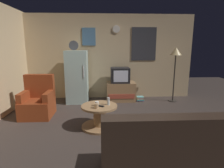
{
  "coord_description": "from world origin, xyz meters",
  "views": [
    {
      "loc": [
        -0.18,
        -3.25,
        1.61
      ],
      "look_at": [
        0.02,
        0.9,
        0.75
      ],
      "focal_mm": 29.05,
      "sensor_mm": 36.0,
      "label": 1
    }
  ],
  "objects_px": {
    "wine_glass": "(108,101)",
    "coffee_table": "(99,116)",
    "crt_tv": "(120,75)",
    "remote_control": "(100,106)",
    "fridge": "(77,77)",
    "mug_ceramic_tan": "(97,106)",
    "armchair": "(38,102)",
    "mug_ceramic_white": "(97,104)",
    "couch": "(172,157)",
    "standing_lamp": "(176,56)",
    "tv_stand": "(121,91)",
    "book_stack": "(140,99)"
  },
  "relations": [
    {
      "from": "tv_stand",
      "to": "remote_control",
      "type": "distance_m",
      "value": 2.0
    },
    {
      "from": "wine_glass",
      "to": "couch",
      "type": "height_order",
      "value": "couch"
    },
    {
      "from": "standing_lamp",
      "to": "mug_ceramic_tan",
      "type": "distance_m",
      "value": 3.02
    },
    {
      "from": "tv_stand",
      "to": "mug_ceramic_white",
      "type": "bearing_deg",
      "value": -109.44
    },
    {
      "from": "fridge",
      "to": "wine_glass",
      "type": "height_order",
      "value": "fridge"
    },
    {
      "from": "crt_tv",
      "to": "standing_lamp",
      "type": "bearing_deg",
      "value": -5.24
    },
    {
      "from": "crt_tv",
      "to": "coffee_table",
      "type": "bearing_deg",
      "value": -107.66
    },
    {
      "from": "tv_stand",
      "to": "wine_glass",
      "type": "xyz_separation_m",
      "value": [
        -0.43,
        -1.81,
        0.26
      ]
    },
    {
      "from": "fridge",
      "to": "mug_ceramic_tan",
      "type": "height_order",
      "value": "fridge"
    },
    {
      "from": "fridge",
      "to": "mug_ceramic_tan",
      "type": "xyz_separation_m",
      "value": [
        0.62,
        -1.94,
        -0.25
      ]
    },
    {
      "from": "standing_lamp",
      "to": "tv_stand",
      "type": "bearing_deg",
      "value": 174.63
    },
    {
      "from": "mug_ceramic_white",
      "to": "remote_control",
      "type": "xyz_separation_m",
      "value": [
        0.07,
        -0.04,
        -0.03
      ]
    },
    {
      "from": "crt_tv",
      "to": "wine_glass",
      "type": "xyz_separation_m",
      "value": [
        -0.4,
        -1.81,
        -0.25
      ]
    },
    {
      "from": "fridge",
      "to": "mug_ceramic_tan",
      "type": "relative_size",
      "value": 19.67
    },
    {
      "from": "mug_ceramic_white",
      "to": "couch",
      "type": "xyz_separation_m",
      "value": [
        0.95,
        -1.51,
        -0.2
      ]
    },
    {
      "from": "book_stack",
      "to": "remote_control",
      "type": "bearing_deg",
      "value": -122.62
    },
    {
      "from": "couch",
      "to": "fridge",
      "type": "bearing_deg",
      "value": 115.46
    },
    {
      "from": "remote_control",
      "to": "armchair",
      "type": "relative_size",
      "value": 0.16
    },
    {
      "from": "standing_lamp",
      "to": "mug_ceramic_white",
      "type": "relative_size",
      "value": 17.67
    },
    {
      "from": "wine_glass",
      "to": "mug_ceramic_white",
      "type": "height_order",
      "value": "wine_glass"
    },
    {
      "from": "mug_ceramic_tan",
      "to": "book_stack",
      "type": "bearing_deg",
      "value": 57.22
    },
    {
      "from": "crt_tv",
      "to": "couch",
      "type": "distance_m",
      "value": 3.42
    },
    {
      "from": "crt_tv",
      "to": "remote_control",
      "type": "xyz_separation_m",
      "value": [
        -0.56,
        -1.91,
        -0.31
      ]
    },
    {
      "from": "standing_lamp",
      "to": "mug_ceramic_tan",
      "type": "bearing_deg",
      "value": -139.96
    },
    {
      "from": "tv_stand",
      "to": "wine_glass",
      "type": "relative_size",
      "value": 5.6
    },
    {
      "from": "armchair",
      "to": "wine_glass",
      "type": "bearing_deg",
      "value": -22.56
    },
    {
      "from": "standing_lamp",
      "to": "armchair",
      "type": "height_order",
      "value": "standing_lamp"
    },
    {
      "from": "wine_glass",
      "to": "armchair",
      "type": "xyz_separation_m",
      "value": [
        -1.64,
        0.68,
        -0.2
      ]
    },
    {
      "from": "tv_stand",
      "to": "armchair",
      "type": "bearing_deg",
      "value": -151.31
    },
    {
      "from": "wine_glass",
      "to": "coffee_table",
      "type": "bearing_deg",
      "value": -172.04
    },
    {
      "from": "mug_ceramic_white",
      "to": "armchair",
      "type": "distance_m",
      "value": 1.6
    },
    {
      "from": "remote_control",
      "to": "book_stack",
      "type": "relative_size",
      "value": 0.68
    },
    {
      "from": "armchair",
      "to": "standing_lamp",
      "type": "bearing_deg",
      "value": 15.2
    },
    {
      "from": "coffee_table",
      "to": "wine_glass",
      "type": "xyz_separation_m",
      "value": [
        0.18,
        0.03,
        0.31
      ]
    },
    {
      "from": "coffee_table",
      "to": "tv_stand",
      "type": "bearing_deg",
      "value": 71.58
    },
    {
      "from": "coffee_table",
      "to": "armchair",
      "type": "height_order",
      "value": "armchair"
    },
    {
      "from": "coffee_table",
      "to": "armchair",
      "type": "relative_size",
      "value": 0.75
    },
    {
      "from": "coffee_table",
      "to": "remote_control",
      "type": "bearing_deg",
      "value": -71.15
    },
    {
      "from": "tv_stand",
      "to": "mug_ceramic_tan",
      "type": "relative_size",
      "value": 9.33
    },
    {
      "from": "remote_control",
      "to": "armchair",
      "type": "distance_m",
      "value": 1.67
    },
    {
      "from": "fridge",
      "to": "remote_control",
      "type": "relative_size",
      "value": 11.8
    },
    {
      "from": "fridge",
      "to": "standing_lamp",
      "type": "distance_m",
      "value": 2.9
    },
    {
      "from": "wine_glass",
      "to": "mug_ceramic_tan",
      "type": "relative_size",
      "value": 1.67
    },
    {
      "from": "fridge",
      "to": "mug_ceramic_white",
      "type": "bearing_deg",
      "value": -70.89
    },
    {
      "from": "fridge",
      "to": "armchair",
      "type": "height_order",
      "value": "fridge"
    },
    {
      "from": "coffee_table",
      "to": "mug_ceramic_white",
      "type": "bearing_deg",
      "value": -149.05
    },
    {
      "from": "fridge",
      "to": "book_stack",
      "type": "height_order",
      "value": "fridge"
    },
    {
      "from": "crt_tv",
      "to": "standing_lamp",
      "type": "height_order",
      "value": "standing_lamp"
    },
    {
      "from": "tv_stand",
      "to": "standing_lamp",
      "type": "height_order",
      "value": "standing_lamp"
    },
    {
      "from": "couch",
      "to": "mug_ceramic_tan",
      "type": "bearing_deg",
      "value": 124.95
    }
  ]
}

